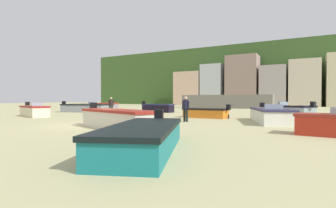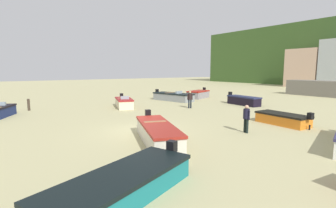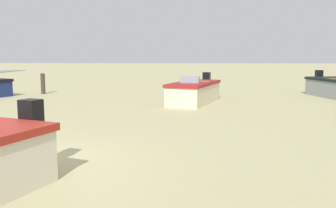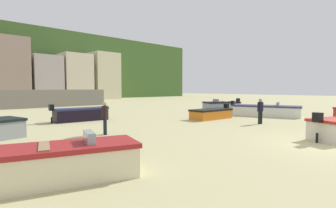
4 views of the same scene
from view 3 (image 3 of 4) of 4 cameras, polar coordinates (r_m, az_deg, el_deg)
ground_plane at (r=7.25m, az=-21.92°, el=-9.04°), size 160.00×160.00×0.00m
boat_cream_0 at (r=15.45m, az=4.07°, el=1.85°), size 3.90×2.42×1.20m
mooring_post_near_water at (r=20.08m, az=-18.74°, el=2.98°), size 0.22×0.22×1.05m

